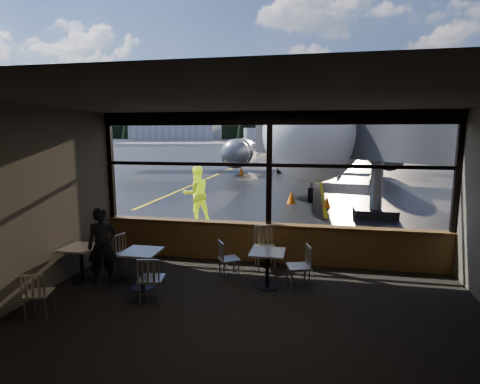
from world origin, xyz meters
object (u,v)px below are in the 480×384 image
(cafe_table_left, at_px, (82,264))
(chair_mid_s, at_px, (151,279))
(chair_left_s, at_px, (39,294))
(cafe_table_mid, at_px, (142,270))
(chair_near_n, at_px, (265,248))
(cone_extra, at_px, (291,197))
(airliner, at_px, (311,98))
(chair_near_e, at_px, (299,267))
(chair_near_w, at_px, (229,259))
(cafe_table_near, at_px, (267,269))
(passenger, at_px, (102,246))
(cone_nose, at_px, (327,202))
(chair_mid_w, at_px, (126,254))
(jet_bridge, at_px, (389,152))
(ground_crew, at_px, (196,194))
(cone_wing, at_px, (241,171))

(cafe_table_left, height_order, chair_mid_s, chair_mid_s)
(chair_left_s, bearing_deg, cafe_table_mid, 36.25)
(chair_near_n, relative_size, cone_extra, 1.77)
(airliner, relative_size, cone_extra, 67.52)
(airliner, distance_m, chair_mid_s, 23.79)
(chair_near_e, height_order, chair_near_w, chair_near_e)
(chair_near_n, bearing_deg, cafe_table_near, 81.13)
(cafe_table_left, distance_m, passenger, 0.63)
(chair_mid_s, height_order, cone_extra, chair_mid_s)
(passenger, bearing_deg, cafe_table_left, 149.81)
(cafe_table_mid, xyz_separation_m, cone_nose, (3.84, 9.05, -0.14))
(chair_mid_w, height_order, cone_nose, chair_mid_w)
(chair_left_s, relative_size, cone_extra, 1.52)
(chair_near_e, height_order, cone_nose, chair_near_e)
(chair_mid_w, bearing_deg, cafe_table_near, 105.18)
(cafe_table_near, height_order, chair_mid_w, chair_mid_w)
(chair_near_e, bearing_deg, jet_bridge, -38.65)
(chair_near_w, relative_size, ground_crew, 0.43)
(jet_bridge, relative_size, passenger, 7.00)
(chair_near_n, height_order, chair_mid_w, chair_near_n)
(airliner, bearing_deg, cone_extra, -93.67)
(chair_near_n, bearing_deg, cone_nose, -120.35)
(cone_wing, bearing_deg, cafe_table_mid, -84.54)
(chair_near_e, bearing_deg, chair_left_s, 99.45)
(chair_near_e, height_order, chair_near_n, chair_near_n)
(chair_left_s, bearing_deg, passenger, 64.96)
(chair_mid_s, height_order, ground_crew, ground_crew)
(jet_bridge, bearing_deg, chair_left_s, -127.94)
(chair_mid_w, bearing_deg, jet_bridge, 154.59)
(chair_near_w, distance_m, chair_mid_w, 2.27)
(cafe_table_mid, distance_m, chair_near_e, 3.05)
(cafe_table_mid, xyz_separation_m, chair_mid_s, (0.45, -0.58, 0.06))
(chair_near_n, distance_m, chair_mid_s, 2.75)
(cafe_table_near, height_order, chair_mid_s, chair_mid_s)
(chair_near_w, relative_size, cone_nose, 1.73)
(cone_wing, bearing_deg, passenger, -86.93)
(jet_bridge, xyz_separation_m, chair_mid_w, (-6.55, -6.80, -1.96))
(chair_near_w, distance_m, chair_left_s, 3.51)
(chair_near_w, bearing_deg, chair_left_s, -80.19)
(chair_mid_w, bearing_deg, chair_mid_s, 61.07)
(chair_near_w, distance_m, chair_mid_s, 1.78)
(jet_bridge, relative_size, chair_mid_w, 12.83)
(cafe_table_mid, distance_m, cone_extra, 9.98)
(chair_left_s, bearing_deg, cone_extra, 56.76)
(chair_near_e, bearing_deg, cone_wing, -2.56)
(chair_mid_w, relative_size, cone_nose, 1.80)
(jet_bridge, xyz_separation_m, cafe_table_left, (-7.20, -7.42, -2.01))
(ground_crew, bearing_deg, chair_near_e, 87.11)
(cone_nose, bearing_deg, chair_mid_s, -109.37)
(chair_left_s, distance_m, cone_wing, 22.32)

